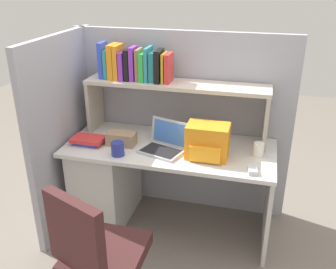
# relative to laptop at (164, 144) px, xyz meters

# --- Properties ---
(ground_plane) EXTENTS (8.00, 8.00, 0.00)m
(ground_plane) POSITION_rel_laptop_xyz_m (0.02, 0.08, -0.78)
(ground_plane) COLOR slate
(desk) EXTENTS (1.60, 0.70, 0.73)m
(desk) POSITION_rel_laptop_xyz_m (-0.37, 0.08, -0.38)
(desk) COLOR silver
(desk) RESTS_ON ground_plane
(cubicle_partition_rear) EXTENTS (1.84, 0.05, 1.55)m
(cubicle_partition_rear) POSITION_rel_laptop_xyz_m (0.02, 0.46, -0.01)
(cubicle_partition_rear) COLOR #9E9EA8
(cubicle_partition_rear) RESTS_ON ground_plane
(cubicle_partition_left) EXTENTS (0.05, 1.06, 1.55)m
(cubicle_partition_left) POSITION_rel_laptop_xyz_m (-0.83, 0.03, -0.01)
(cubicle_partition_left) COLOR #9E9EA8
(cubicle_partition_left) RESTS_ON ground_plane
(overhead_hutch) EXTENTS (1.44, 0.28, 0.45)m
(overhead_hutch) POSITION_rel_laptop_xyz_m (0.02, 0.28, 0.30)
(overhead_hutch) COLOR #B3A99C
(overhead_hutch) RESTS_ON desk
(reference_books_on_shelf) EXTENTS (0.58, 0.19, 0.28)m
(reference_books_on_shelf) POSITION_rel_laptop_xyz_m (-0.32, 0.28, 0.52)
(reference_books_on_shelf) COLOR blue
(reference_books_on_shelf) RESTS_ON overhead_hutch
(laptop) EXTENTS (0.37, 0.33, 0.22)m
(laptop) POSITION_rel_laptop_xyz_m (0.00, 0.00, 0.00)
(laptop) COLOR #B7BABF
(laptop) RESTS_ON desk
(backpack) EXTENTS (0.30, 0.22, 0.25)m
(backpack) POSITION_rel_laptop_xyz_m (0.33, -0.02, 0.07)
(backpack) COLOR orange
(backpack) RESTS_ON desk
(computer_mouse) EXTENTS (0.08, 0.11, 0.03)m
(computer_mouse) POSITION_rel_laptop_xyz_m (0.66, -0.17, -0.03)
(computer_mouse) COLOR silver
(computer_mouse) RESTS_ON desk
(paper_cup) EXTENTS (0.08, 0.08, 0.11)m
(paper_cup) POSITION_rel_laptop_xyz_m (0.68, 0.08, 0.00)
(paper_cup) COLOR white
(paper_cup) RESTS_ON desk
(tissue_box) EXTENTS (0.22, 0.12, 0.10)m
(tissue_box) POSITION_rel_laptop_xyz_m (-0.35, 0.01, -0.00)
(tissue_box) COLOR #9E7F60
(tissue_box) RESTS_ON desk
(snack_canister) EXTENTS (0.10, 0.10, 0.10)m
(snack_canister) POSITION_rel_laptop_xyz_m (-0.31, -0.16, 0.00)
(snack_canister) COLOR navy
(snack_canister) RESTS_ON desk
(desk_book_stack) EXTENTS (0.25, 0.16, 0.05)m
(desk_book_stack) POSITION_rel_laptop_xyz_m (-0.61, -0.03, -0.02)
(desk_book_stack) COLOR blue
(desk_book_stack) RESTS_ON desk
(office_chair) EXTENTS (0.53, 0.55, 0.93)m
(office_chair) POSITION_rel_laptop_xyz_m (-0.14, -0.91, -0.39)
(office_chair) COLOR black
(office_chair) RESTS_ON ground_plane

